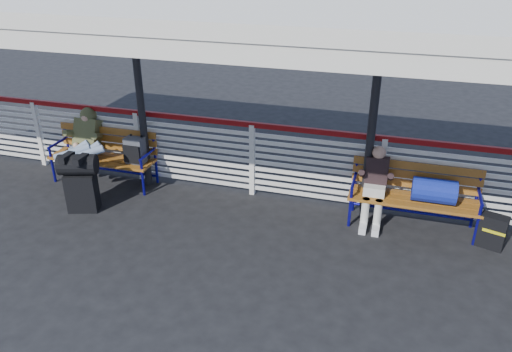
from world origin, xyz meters
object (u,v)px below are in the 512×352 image
(bench_right, at_px, (424,191))
(companion_person, at_px, (375,186))
(suitcase_side, at_px, (492,231))
(luggage_stack, at_px, (80,181))
(bench_left, at_px, (113,151))
(traveler_man, at_px, (82,148))

(bench_right, xyz_separation_m, companion_person, (-0.68, -0.04, -0.00))
(bench_right, height_order, suitcase_side, bench_right)
(luggage_stack, xyz_separation_m, bench_right, (4.94, 0.95, 0.10))
(bench_right, bearing_deg, suitcase_side, -14.66)
(bench_left, xyz_separation_m, traveler_man, (-0.33, -0.34, 0.16))
(luggage_stack, distance_m, bench_right, 5.03)
(bench_right, relative_size, traveler_man, 1.18)
(traveler_man, distance_m, suitcase_side, 6.23)
(bench_left, bearing_deg, traveler_man, -133.72)
(bench_right, relative_size, suitcase_side, 3.76)
(traveler_man, bearing_deg, bench_right, 3.42)
(suitcase_side, bearing_deg, bench_left, -164.41)
(traveler_man, bearing_deg, luggage_stack, -60.96)
(bench_left, height_order, bench_right, same)
(suitcase_side, bearing_deg, traveler_man, -161.12)
(traveler_man, xyz_separation_m, suitcase_side, (6.21, 0.08, -0.50))
(suitcase_side, bearing_deg, bench_right, -176.47)
(suitcase_side, bearing_deg, companion_person, -169.11)
(luggage_stack, bearing_deg, companion_person, -5.65)
(bench_left, relative_size, companion_person, 1.57)
(luggage_stack, bearing_deg, suitcase_side, -10.84)
(bench_left, xyz_separation_m, bench_right, (4.96, -0.03, 0.01))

